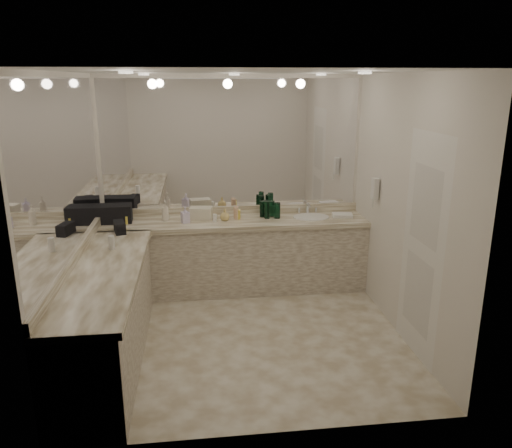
{
  "coord_description": "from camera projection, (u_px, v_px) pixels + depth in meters",
  "views": [
    {
      "loc": [
        -0.44,
        -4.6,
        2.53
      ],
      "look_at": [
        0.17,
        0.4,
        1.07
      ],
      "focal_mm": 35.0,
      "sensor_mm": 36.0,
      "label": 1
    }
  ],
  "objects": [
    {
      "name": "ceiling",
      "position": [
        243.0,
        72.0,
        4.41
      ],
      "size": [
        3.2,
        3.2,
        0.0
      ],
      "primitive_type": "plane",
      "color": "white",
      "rests_on": "floor"
    },
    {
      "name": "vanity_back_top",
      "position": [
        234.0,
        222.0,
        6.03
      ],
      "size": [
        3.2,
        0.64,
        0.06
      ],
      "primitive_type": "cube",
      "color": "white",
      "rests_on": "vanity_back_base"
    },
    {
      "name": "amenity_bottle_0",
      "position": [
        236.0,
        214.0,
        6.03
      ],
      "size": [
        0.05,
        0.05,
        0.14
      ],
      "primitive_type": "cylinder",
      "color": "#E0B28C",
      "rests_on": "vanity_back_top"
    },
    {
      "name": "wall_right",
      "position": [
        404.0,
        208.0,
        4.96
      ],
      "size": [
        0.02,
        3.0,
        2.6
      ],
      "primitive_type": "cube",
      "color": "silver",
      "rests_on": "floor"
    },
    {
      "name": "black_bag_spill",
      "position": [
        120.0,
        227.0,
        5.51
      ],
      "size": [
        0.17,
        0.26,
        0.13
      ],
      "primitive_type": "cube",
      "rotation": [
        0.0,
        0.0,
        0.26
      ],
      "color": "black",
      "rests_on": "vanity_left_top"
    },
    {
      "name": "amenity_bottle_1",
      "position": [
        238.0,
        215.0,
        6.04
      ],
      "size": [
        0.05,
        0.05,
        0.12
      ],
      "primitive_type": "cylinder",
      "color": "#F2D84C",
      "rests_on": "vanity_back_top"
    },
    {
      "name": "vanity_back_base",
      "position": [
        235.0,
        257.0,
        6.16
      ],
      "size": [
        3.2,
        0.6,
        0.84
      ],
      "primitive_type": "cube",
      "color": "beige",
      "rests_on": "floor"
    },
    {
      "name": "soap_bottle_b",
      "position": [
        185.0,
        215.0,
        5.88
      ],
      "size": [
        0.11,
        0.12,
        0.2
      ],
      "primitive_type": "imported",
      "rotation": [
        0.0,
        0.0,
        0.37
      ],
      "color": "white",
      "rests_on": "vanity_back_top"
    },
    {
      "name": "backsplash_back",
      "position": [
        232.0,
        210.0,
        6.28
      ],
      "size": [
        3.2,
        0.04,
        0.1
      ],
      "primitive_type": "cube",
      "color": "white",
      "rests_on": "vanity_back_top"
    },
    {
      "name": "amenity_bottle_4",
      "position": [
        127.0,
        220.0,
        5.84
      ],
      "size": [
        0.04,
        0.04,
        0.1
      ],
      "primitive_type": "cylinder",
      "color": "#F2D84C",
      "rests_on": "vanity_back_top"
    },
    {
      "name": "mirror_left",
      "position": [
        67.0,
        167.0,
        4.46
      ],
      "size": [
        0.01,
        2.92,
        1.55
      ],
      "primitive_type": "cube",
      "color": "white",
      "rests_on": "wall_left"
    },
    {
      "name": "green_bottle_0",
      "position": [
        265.0,
        208.0,
        6.2
      ],
      "size": [
        0.06,
        0.06,
        0.19
      ],
      "primitive_type": "cylinder",
      "color": "#11452A",
      "rests_on": "vanity_back_top"
    },
    {
      "name": "cream_cosmetic_case",
      "position": [
        201.0,
        213.0,
        6.03
      ],
      "size": [
        0.28,
        0.2,
        0.15
      ],
      "primitive_type": "cube",
      "rotation": [
        0.0,
        0.0,
        -0.15
      ],
      "color": "beige",
      "rests_on": "vanity_back_top"
    },
    {
      "name": "soap_bottle_a",
      "position": [
        165.0,
        211.0,
        5.97
      ],
      "size": [
        0.11,
        0.11,
        0.23
      ],
      "primitive_type": "imported",
      "rotation": [
        0.0,
        0.0,
        0.18
      ],
      "color": "#EEE4D0",
      "rests_on": "vanity_back_top"
    },
    {
      "name": "wall_phone",
      "position": [
        375.0,
        189.0,
        5.61
      ],
      "size": [
        0.06,
        0.1,
        0.24
      ],
      "primitive_type": "cube",
      "color": "white",
      "rests_on": "wall_right"
    },
    {
      "name": "wall_back",
      "position": [
        232.0,
        182.0,
        6.21
      ],
      "size": [
        3.2,
        0.02,
        2.6
      ],
      "primitive_type": "cube",
      "color": "silver",
      "rests_on": "floor"
    },
    {
      "name": "green_bottle_1",
      "position": [
        267.0,
        210.0,
        6.07
      ],
      "size": [
        0.07,
        0.07,
        0.21
      ],
      "primitive_type": "cylinder",
      "color": "#11452A",
      "rests_on": "vanity_back_top"
    },
    {
      "name": "amenity_bottle_3",
      "position": [
        215.0,
        218.0,
        5.95
      ],
      "size": [
        0.05,
        0.05,
        0.09
      ],
      "primitive_type": "cylinder",
      "color": "white",
      "rests_on": "vanity_back_top"
    },
    {
      "name": "mirror_back",
      "position": [
        232.0,
        144.0,
        6.06
      ],
      "size": [
        3.12,
        0.01,
        1.55
      ],
      "primitive_type": "cube",
      "color": "white",
      "rests_on": "wall_back"
    },
    {
      "name": "wall_left",
      "position": [
        71.0,
        219.0,
        4.59
      ],
      "size": [
        0.02,
        3.0,
        2.6
      ],
      "primitive_type": "cube",
      "color": "silver",
      "rests_on": "floor"
    },
    {
      "name": "green_bottle_4",
      "position": [
        277.0,
        210.0,
        6.08
      ],
      "size": [
        0.07,
        0.07,
        0.19
      ],
      "primitive_type": "cylinder",
      "color": "#11452A",
      "rests_on": "vanity_back_top"
    },
    {
      "name": "sink",
      "position": [
        311.0,
        218.0,
        6.14
      ],
      "size": [
        0.44,
        0.44,
        0.03
      ],
      "primitive_type": "cylinder",
      "color": "white",
      "rests_on": "vanity_back_top"
    },
    {
      "name": "green_bottle_3",
      "position": [
        263.0,
        209.0,
        6.14
      ],
      "size": [
        0.07,
        0.07,
        0.2
      ],
      "primitive_type": "cylinder",
      "color": "#11452A",
      "rests_on": "vanity_back_top"
    },
    {
      "name": "backsplash_left",
      "position": [
        77.0,
        254.0,
        4.69
      ],
      "size": [
        0.04,
        3.0,
        0.1
      ],
      "primitive_type": "cube",
      "color": "white",
      "rests_on": "vanity_left_top"
    },
    {
      "name": "faucet",
      "position": [
        308.0,
        208.0,
        6.32
      ],
      "size": [
        0.24,
        0.16,
        0.14
      ],
      "primitive_type": "cube",
      "color": "silver",
      "rests_on": "vanity_back_top"
    },
    {
      "name": "amenity_bottle_2",
      "position": [
        236.0,
        212.0,
        6.11
      ],
      "size": [
        0.06,
        0.06,
        0.14
      ],
      "primitive_type": "cylinder",
      "color": "#E0B28C",
      "rests_on": "vanity_back_top"
    },
    {
      "name": "door",
      "position": [
        422.0,
        248.0,
        4.55
      ],
      "size": [
        0.02,
        0.82,
        2.1
      ],
      "primitive_type": "cube",
      "color": "white",
      "rests_on": "wall_right"
    },
    {
      "name": "soap_bottle_c",
      "position": [
        225.0,
        215.0,
        5.98
      ],
      "size": [
        0.12,
        0.12,
        0.15
      ],
      "primitive_type": "imported",
      "rotation": [
        0.0,
        0.0,
        0.07
      ],
      "color": "#D7BD70",
      "rests_on": "vanity_back_top"
    },
    {
      "name": "lotion_left",
      "position": [
        112.0,
        242.0,
        4.96
      ],
      "size": [
        0.06,
        0.06,
        0.15
      ],
      "primitive_type": "cylinder",
      "color": "white",
      "rests_on": "vanity_left_top"
    },
    {
      "name": "vanity_left_base",
      "position": [
        107.0,
        318.0,
        4.58
      ],
      "size": [
        0.6,
        2.4,
        0.84
      ],
      "primitive_type": "cube",
      "color": "beige",
      "rests_on": "floor"
    },
    {
      "name": "hand_towel",
      "position": [
        342.0,
        215.0,
        6.16
      ],
      "size": [
        0.26,
        0.2,
        0.04
      ],
      "primitive_type": "cube",
      "rotation": [
        0.0,
        0.0,
        -0.17
      ],
      "color": "white",
      "rests_on": "vanity_back_top"
    },
    {
      "name": "black_toiletry_bag",
      "position": [
        115.0,
        213.0,
        5.9
      ],
      "size": [
        0.4,
        0.26,
        0.22
      ],
      "primitive_type": "cube",
      "rotation": [
        0.0,
        0.0,
        0.05
      ],
      "color": "black",
      "rests_on": "vanity_back_top"
    },
    {
      "name": "vanity_left_top",
      "position": [
        104.0,
        273.0,
        4.46
      ],
      "size": [
        0.64,
        2.42,
        0.06
      ],
      "primitive_type": "cube",
      "color": "white",
      "rests_on": "vanity_left_base"
    },
    {
      "name": "floor",
      "position": [
        245.0,
        335.0,
        5.14
      ],
      "size": [
        3.2,
        3.2,
        0.0
      ],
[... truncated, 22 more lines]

